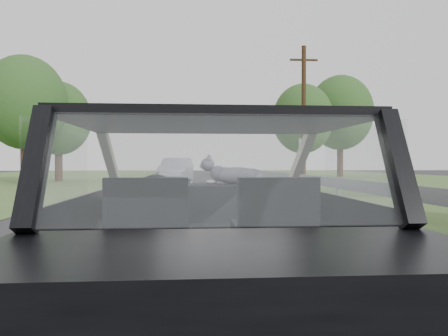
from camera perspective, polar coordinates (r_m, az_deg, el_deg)
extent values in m
plane|color=#39393A|center=(3.26, -1.84, -20.54)|extent=(140.00, 140.00, 0.00)
cube|color=black|center=(3.07, -1.84, -7.83)|extent=(1.80, 4.00, 1.45)
cube|color=black|center=(3.68, -2.31, -4.47)|extent=(1.58, 0.45, 0.30)
cube|color=black|center=(2.77, -9.88, -5.52)|extent=(0.50, 0.72, 0.42)
cube|color=black|center=(2.81, 6.64, -5.42)|extent=(0.50, 0.72, 0.42)
torus|color=black|center=(3.38, -8.91, -3.73)|extent=(0.36, 0.36, 0.04)
ellipsoid|color=gray|center=(3.68, 1.70, -0.85)|extent=(0.58, 0.30, 0.25)
cube|color=gray|center=(13.79, 14.23, -1.89)|extent=(0.05, 90.00, 0.32)
imported|color=#9EA3B4|center=(26.82, -6.24, -0.28)|extent=(2.37, 4.81, 1.52)
cube|color=#146027|center=(25.60, 10.41, 0.96)|extent=(0.42, 1.05, 2.67)
cylinder|color=#50361C|center=(23.65, 10.37, 6.72)|extent=(0.29, 0.29, 7.40)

